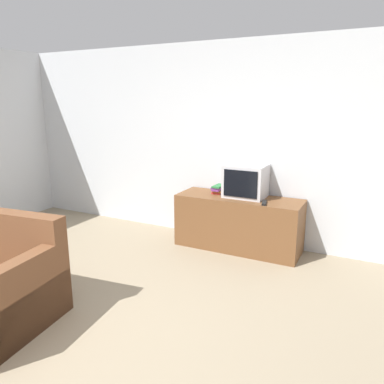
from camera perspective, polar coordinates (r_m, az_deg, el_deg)
The scene contains 6 objects.
ground_plane at distance 3.24m, azimuth -22.99°, elevation -22.34°, with size 14.00×14.00×0.00m, color gray.
wall_back at distance 5.13m, azimuth 2.24°, elevation 7.54°, with size 9.00×0.06×2.60m.
tv_stand at distance 4.82m, azimuth 7.07°, elevation -4.69°, with size 1.57×0.54×0.68m.
television at distance 4.72m, azimuth 8.19°, elevation 1.70°, with size 0.50×0.41×0.41m.
book_stack at distance 4.88m, azimuth 3.97°, elevation 0.47°, with size 0.15×0.23×0.11m.
remote_on_stand at distance 4.47m, azimuth 10.95°, elevation -1.62°, with size 0.09×0.20×0.02m.
Camera 1 is at (2.13, -1.60, 1.85)m, focal length 35.00 mm.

